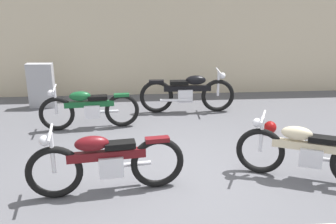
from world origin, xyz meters
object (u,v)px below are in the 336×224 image
object	(u,v)px
motorcycle_green	(89,108)
motorcycle_cream	(306,152)
helmet	(270,127)
motorcycle_maroon	(106,162)
stone_marker	(41,86)
motorcycle_black	(188,92)

from	to	relation	value
motorcycle_green	motorcycle_cream	world-z (taller)	motorcycle_cream
helmet	motorcycle_cream	xyz separation A→B (m)	(-0.08, -1.83, 0.33)
motorcycle_cream	motorcycle_maroon	bearing A→B (deg)	25.95
stone_marker	helmet	xyz separation A→B (m)	(4.78, -1.96, -0.39)
motorcycle_cream	motorcycle_black	distance (m)	3.47
motorcycle_black	motorcycle_maroon	bearing A→B (deg)	-113.90
helmet	motorcycle_cream	world-z (taller)	motorcycle_cream
motorcycle_green	motorcycle_maroon	size ratio (longest dim) A/B	0.90
helmet	motorcycle_maroon	xyz separation A→B (m)	(-3.00, -1.98, 0.35)
motorcycle_green	motorcycle_black	world-z (taller)	motorcycle_black
motorcycle_cream	motorcycle_black	xyz separation A→B (m)	(-1.37, 3.19, 0.00)
stone_marker	motorcycle_cream	size ratio (longest dim) A/B	0.53
stone_marker	motorcycle_cream	distance (m)	6.04
helmet	motorcycle_black	distance (m)	2.02
stone_marker	motorcycle_cream	world-z (taller)	stone_marker
helmet	motorcycle_cream	distance (m)	1.86
motorcycle_green	motorcycle_black	distance (m)	2.25
stone_marker	motorcycle_cream	xyz separation A→B (m)	(4.71, -3.79, -0.06)
stone_marker	motorcycle_black	size ratio (longest dim) A/B	0.49
motorcycle_cream	helmet	bearing A→B (deg)	-69.55
helmet	motorcycle_maroon	world-z (taller)	motorcycle_maroon
stone_marker	motorcycle_green	xyz separation A→B (m)	(1.25, -1.45, -0.09)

